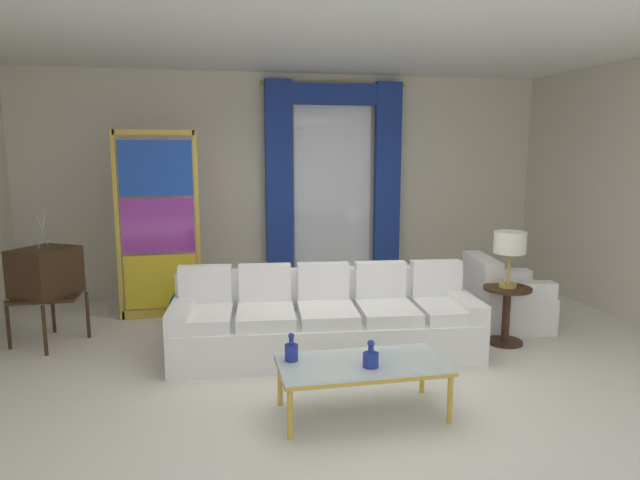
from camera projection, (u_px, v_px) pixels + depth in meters
ground_plane at (342, 369)px, 5.06m from camera, size 16.00×16.00×0.00m
wall_rear at (291, 184)px, 7.79m from camera, size 8.00×0.12×3.00m
ceiling_slab at (324, 40)px, 5.36m from camera, size 8.00×7.60×0.04m
curtained_window at (334, 167)px, 7.70m from camera, size 2.00×0.17×2.70m
couch_white_long at (325, 322)px, 5.45m from camera, size 2.99×1.18×0.86m
coffee_table at (362, 367)px, 4.15m from camera, size 1.25×0.61×0.41m
bottle_blue_decanter at (371, 358)px, 4.04m from camera, size 0.12×0.12×0.20m
bottle_crystal_tall at (291, 351)px, 4.16m from camera, size 0.10×0.10×0.22m
vintage_tv at (45, 274)px, 5.63m from camera, size 0.74×0.77×1.35m
armchair_white at (502, 301)px, 6.28m from camera, size 0.93×0.92×0.80m
stained_glass_divider at (158, 229)px, 6.48m from camera, size 0.95×0.05×2.20m
peacock_figurine at (188, 308)px, 6.24m from camera, size 0.44×0.60×0.50m
round_side_table at (506, 310)px, 5.69m from camera, size 0.48×0.48×0.59m
table_lamp_brass at (510, 245)px, 5.58m from camera, size 0.32×0.32×0.57m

